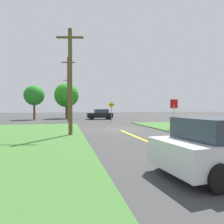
{
  "coord_description": "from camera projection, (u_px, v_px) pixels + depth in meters",
  "views": [
    {
      "loc": [
        -4.4,
        -16.55,
        1.92
      ],
      "look_at": [
        0.41,
        3.99,
        1.42
      ],
      "focal_mm": 31.25,
      "sensor_mm": 36.0,
      "label": 1
    }
  ],
  "objects": [
    {
      "name": "ground_plane",
      "position": [
        118.0,
        129.0,
        17.16
      ],
      "size": [
        120.0,
        120.0,
        0.0
      ],
      "primitive_type": "plane",
      "color": "#3B3B3B"
    },
    {
      "name": "lane_stripe_center",
      "position": [
        160.0,
        147.0,
        9.37
      ],
      "size": [
        0.2,
        14.0,
        0.01
      ],
      "primitive_type": "cube",
      "color": "yellow",
      "rests_on": "ground"
    },
    {
      "name": "stop_sign",
      "position": [
        174.0,
        108.0,
        17.23
      ],
      "size": [
        0.78,
        0.15,
        2.63
      ],
      "rotation": [
        0.0,
        0.0,
        3.29
      ],
      "color": "#9EA0A8",
      "rests_on": "ground"
    },
    {
      "name": "car_approaching_junction",
      "position": [
        100.0,
        114.0,
        31.25
      ],
      "size": [
        4.04,
        2.03,
        1.62
      ],
      "rotation": [
        0.0,
        0.0,
        3.13
      ],
      "color": "black",
      "rests_on": "ground"
    },
    {
      "name": "utility_pole_near",
      "position": [
        70.0,
        80.0,
        13.03
      ],
      "size": [
        1.79,
        0.49,
        7.15
      ],
      "color": "brown",
      "rests_on": "ground"
    },
    {
      "name": "utility_pole_mid",
      "position": [
        68.0,
        88.0,
        25.99
      ],
      "size": [
        1.79,
        0.44,
        8.6
      ],
      "color": "brown",
      "rests_on": "ground"
    },
    {
      "name": "utility_pole_far",
      "position": [
        68.0,
        96.0,
        38.99
      ],
      "size": [
        1.8,
        0.37,
        7.98
      ],
      "color": "brown",
      "rests_on": "ground"
    },
    {
      "name": "direction_sign",
      "position": [
        111.0,
        109.0,
        26.18
      ],
      "size": [
        0.91,
        0.08,
        2.72
      ],
      "color": "slate",
      "rests_on": "ground"
    },
    {
      "name": "oak_tree_left",
      "position": [
        34.0,
        96.0,
        30.66
      ],
      "size": [
        3.12,
        3.12,
        5.37
      ],
      "color": "brown",
      "rests_on": "ground"
    },
    {
      "name": "pine_tree_center",
      "position": [
        67.0,
        95.0,
        33.97
      ],
      "size": [
        4.2,
        4.2,
        6.15
      ],
      "color": "brown",
      "rests_on": "ground"
    }
  ]
}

